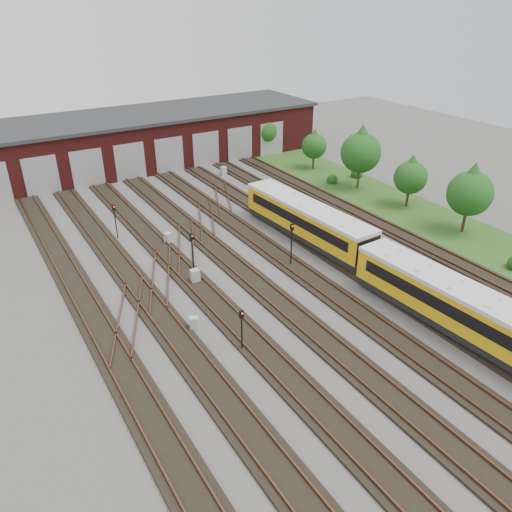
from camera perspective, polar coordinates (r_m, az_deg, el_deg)
ground at (r=35.88m, az=7.37°, el=-6.21°), size 120.00×120.00×0.00m
track_network at (r=36.11m, az=6.60°, el=-5.71°), size 30.40×70.00×0.33m
maintenance_shed at (r=67.68m, az=-14.33°, el=12.73°), size 51.00×12.50×6.35m
grass_verge at (r=54.17m, az=16.74°, el=5.08°), size 8.00×55.00×0.05m
metro_train at (r=35.20m, az=21.64°, el=-5.19°), size 3.46×47.11×3.10m
signal_mast_0 at (r=30.87m, az=-1.65°, el=-7.90°), size 0.26×0.24×3.00m
signal_mast_1 at (r=46.80m, az=-15.83°, el=4.31°), size 0.28×0.26×3.23m
signal_mast_2 at (r=39.77m, az=-7.30°, el=0.99°), size 0.29×0.27×3.32m
signal_mast_3 at (r=40.23m, az=4.09°, el=1.92°), size 0.32×0.30×3.78m
relay_cabinet_0 at (r=33.76m, az=-7.11°, el=-7.65°), size 0.71×0.66×0.95m
relay_cabinet_1 at (r=38.86m, az=-6.96°, el=-2.30°), size 0.71×0.60×1.13m
relay_cabinet_2 at (r=45.27m, az=-9.99°, el=1.99°), size 0.77×0.72×1.02m
relay_cabinet_3 at (r=62.08m, az=-3.75°, el=9.64°), size 0.69×0.58×1.13m
relay_cabinet_4 at (r=49.03m, az=6.70°, el=4.34°), size 0.79×0.73×1.05m
tree_0 at (r=70.40m, az=1.03°, el=14.43°), size 3.34×3.34×5.54m
tree_1 at (r=64.21m, az=6.68°, el=12.69°), size 3.11×3.11×5.16m
tree_2 at (r=57.58m, az=11.94°, el=12.00°), size 4.46×4.46×7.40m
tree_3 at (r=53.89m, az=17.30°, el=8.98°), size 3.40×3.40×5.63m
tree_4 at (r=49.29m, az=23.36°, el=7.11°), size 4.09×4.09×6.77m
bush_1 at (r=60.11m, az=8.70°, el=8.81°), size 1.25×1.25×1.25m
bush_2 at (r=62.54m, az=11.48°, el=9.42°), size 1.43×1.43×1.43m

